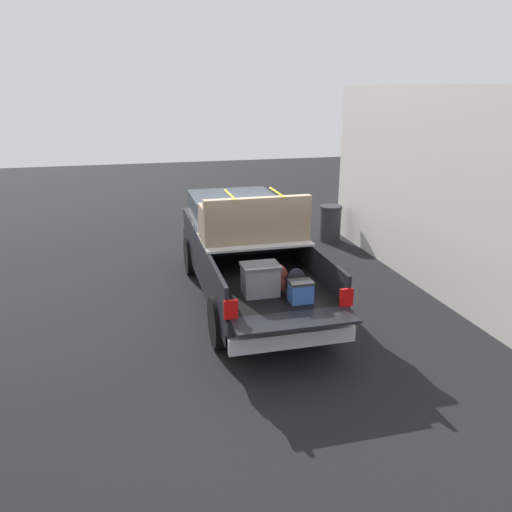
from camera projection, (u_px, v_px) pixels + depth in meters
ground_plane at (249, 299)px, 10.04m from camera, size 40.00×40.00×0.00m
pickup_truck at (244, 248)px, 10.07m from camera, size 6.05×2.06×2.23m
building_facade at (453, 197)px, 9.57m from camera, size 9.88×0.36×4.06m
trash_can at (330, 223)px, 13.73m from camera, size 0.60×0.60×0.98m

